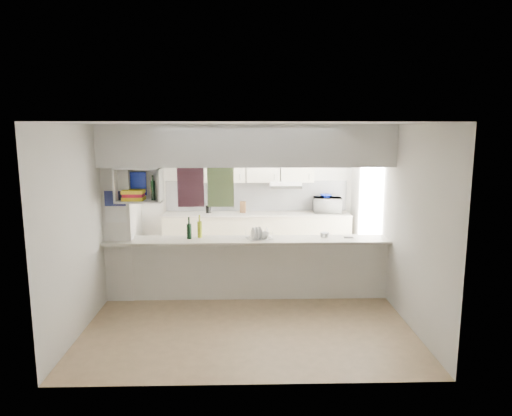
{
  "coord_description": "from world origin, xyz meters",
  "views": [
    {
      "loc": [
        -0.04,
        -6.61,
        2.53
      ],
      "look_at": [
        0.14,
        0.5,
        1.3
      ],
      "focal_mm": 32.0,
      "sensor_mm": 36.0,
      "label": 1
    }
  ],
  "objects_px": {
    "bowl": "(326,196)",
    "dish_rack": "(259,234)",
    "microwave": "(327,205)",
    "wine_bottles": "(195,230)"
  },
  "relations": [
    {
      "from": "bowl",
      "to": "wine_bottles",
      "type": "distance_m",
      "value": 3.13
    },
    {
      "from": "dish_rack",
      "to": "wine_bottles",
      "type": "relative_size",
      "value": 1.21
    },
    {
      "from": "wine_bottles",
      "to": "microwave",
      "type": "bearing_deg",
      "value": 41.13
    },
    {
      "from": "microwave",
      "to": "wine_bottles",
      "type": "relative_size",
      "value": 1.55
    },
    {
      "from": "microwave",
      "to": "dish_rack",
      "type": "relative_size",
      "value": 1.28
    },
    {
      "from": "dish_rack",
      "to": "wine_bottles",
      "type": "height_order",
      "value": "wine_bottles"
    },
    {
      "from": "bowl",
      "to": "dish_rack",
      "type": "xyz_separation_m",
      "value": [
        -1.38,
        -2.15,
        -0.25
      ]
    },
    {
      "from": "bowl",
      "to": "wine_bottles",
      "type": "height_order",
      "value": "bowl"
    },
    {
      "from": "dish_rack",
      "to": "wine_bottles",
      "type": "bearing_deg",
      "value": 157.04
    },
    {
      "from": "bowl",
      "to": "dish_rack",
      "type": "height_order",
      "value": "bowl"
    }
  ]
}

